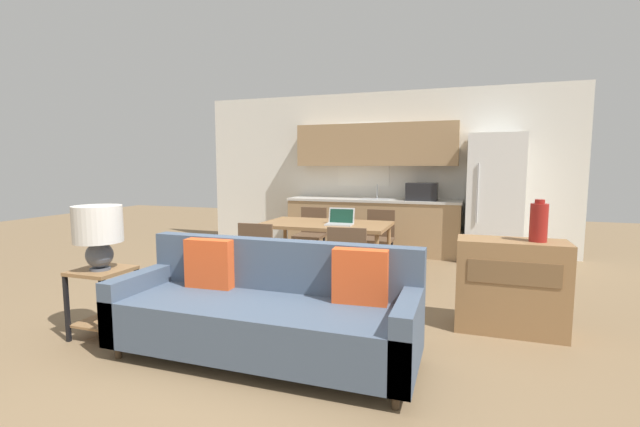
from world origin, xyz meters
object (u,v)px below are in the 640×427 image
object	(u,v)px
credenza	(510,286)
vase	(539,222)
laptop	(340,221)
dining_table	(326,228)
dining_chair_far_right	(379,236)
side_table	(103,292)
dining_chair_near_left	(260,254)
couch	(267,312)
table_lamp	(98,230)
dining_chair_near_right	(349,260)
refrigerator	(493,198)
dining_chair_far_left	(311,232)

from	to	relation	value
credenza	vase	bearing A→B (deg)	-2.56
laptop	credenza	bearing A→B (deg)	-30.35
dining_table	dining_chair_far_right	world-z (taller)	dining_chair_far_right
credenza	side_table	bearing A→B (deg)	-159.25
dining_chair_near_left	laptop	xyz separation A→B (m)	(0.72, 0.73, 0.32)
couch	table_lamp	xyz separation A→B (m)	(-1.47, -0.13, 0.58)
vase	dining_chair_far_right	size ratio (longest dim) A/B	0.43
dining_chair_far_right	dining_chair_near_right	distance (m)	1.63
refrigerator	dining_chair_far_right	size ratio (longest dim) A/B	2.32
dining_chair_near_left	dining_chair_near_right	bearing A→B (deg)	178.80
vase	dining_chair_near_left	size ratio (longest dim) A/B	0.43
laptop	side_table	bearing A→B (deg)	-125.55
credenza	vase	size ratio (longest dim) A/B	2.52
table_lamp	dining_chair_far_left	bearing A→B (deg)	77.41
table_lamp	credenza	world-z (taller)	table_lamp
dining_chair_far_right	dining_chair_near_left	bearing A→B (deg)	-118.93
dining_chair_far_right	dining_chair_near_right	xyz separation A→B (m)	(0.00, -1.63, 0.00)
refrigerator	couch	distance (m)	4.53
side_table	dining_chair_near_left	bearing A→B (deg)	63.78
dining_table	couch	bearing A→B (deg)	-83.51
couch	table_lamp	world-z (taller)	table_lamp
dining_chair_near_right	vase	bearing A→B (deg)	165.40
refrigerator	dining_chair_near_right	size ratio (longest dim) A/B	2.32
dining_table	dining_chair_near_right	world-z (taller)	dining_chair_near_right
refrigerator	dining_chair_near_left	size ratio (longest dim) A/B	2.32
credenza	dining_chair_far_left	xyz separation A→B (m)	(-2.55, 1.91, 0.06)
refrigerator	table_lamp	size ratio (longest dim) A/B	3.56
couch	table_lamp	size ratio (longest dim) A/B	4.25
couch	dining_table	bearing A→B (deg)	96.49
dining_chair_near_left	dining_chair_far_right	bearing A→B (deg)	-124.00
dining_chair_near_right	credenza	bearing A→B (deg)	164.57
dining_table	table_lamp	world-z (taller)	table_lamp
couch	side_table	distance (m)	1.49
credenza	dining_chair_far_left	size ratio (longest dim) A/B	1.09
credenza	laptop	world-z (taller)	laptop
credenza	dining_chair_near_left	bearing A→B (deg)	174.47
credenza	vase	world-z (taller)	vase
vase	refrigerator	bearing A→B (deg)	93.70
side_table	table_lamp	world-z (taller)	table_lamp
side_table	dining_chair_far_left	size ratio (longest dim) A/B	0.71
table_lamp	dining_chair_near_left	world-z (taller)	table_lamp
dining_chair_far_right	dining_chair_far_left	distance (m)	1.02
refrigerator	credenza	bearing A→B (deg)	-90.02
dining_table	dining_chair_far_left	world-z (taller)	dining_chair_far_left
credenza	dining_chair_near_right	world-z (taller)	dining_chair_near_right
side_table	dining_chair_far_right	size ratio (longest dim) A/B	0.71
dining_table	couch	xyz separation A→B (m)	(0.25, -2.20, -0.33)
dining_table	credenza	world-z (taller)	credenza
couch	dining_chair_far_right	bearing A→B (deg)	85.15
dining_table	dining_chair_far_left	bearing A→B (deg)	120.74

